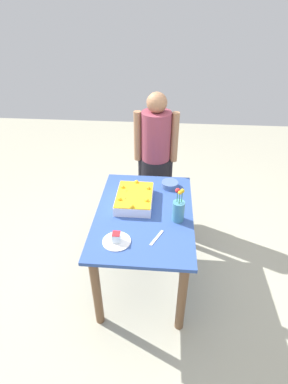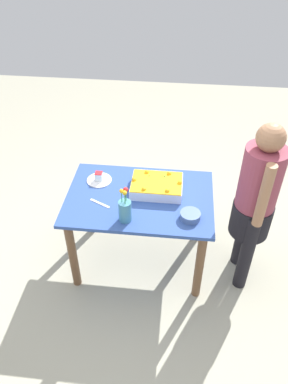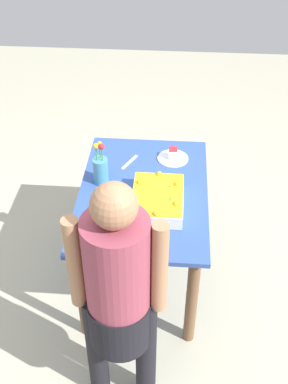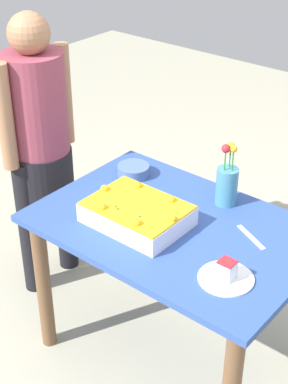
% 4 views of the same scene
% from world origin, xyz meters
% --- Properties ---
extents(ground_plane, '(8.00, 8.00, 0.00)m').
position_xyz_m(ground_plane, '(0.00, 0.00, 0.00)').
color(ground_plane, '#AAA791').
extents(dining_table, '(1.17, 0.80, 0.76)m').
position_xyz_m(dining_table, '(0.00, 0.00, 0.61)').
color(dining_table, '#304E96').
rests_on(dining_table, ground_plane).
extents(sheet_cake, '(0.41, 0.30, 0.11)m').
position_xyz_m(sheet_cake, '(-0.13, -0.09, 0.80)').
color(sheet_cake, white).
rests_on(sheet_cake, dining_table).
extents(serving_plate_with_slice, '(0.21, 0.21, 0.08)m').
position_xyz_m(serving_plate_with_slice, '(0.36, -0.17, 0.78)').
color(serving_plate_with_slice, white).
rests_on(serving_plate_with_slice, dining_table).
extents(cake_knife, '(0.17, 0.10, 0.00)m').
position_xyz_m(cake_knife, '(0.30, 0.12, 0.76)').
color(cake_knife, silver).
rests_on(cake_knife, dining_table).
extents(flower_vase, '(0.10, 0.10, 0.29)m').
position_xyz_m(flower_vase, '(0.07, 0.27, 0.86)').
color(flower_vase, teal).
rests_on(flower_vase, dining_table).
extents(fruit_bowl, '(0.15, 0.15, 0.05)m').
position_xyz_m(fruit_bowl, '(-0.40, 0.21, 0.78)').
color(fruit_bowl, '#4E699B').
rests_on(fruit_bowl, dining_table).
extents(person_standing, '(0.31, 0.45, 1.49)m').
position_xyz_m(person_standing, '(-0.89, 0.05, 0.85)').
color(person_standing, black).
rests_on(person_standing, ground_plane).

